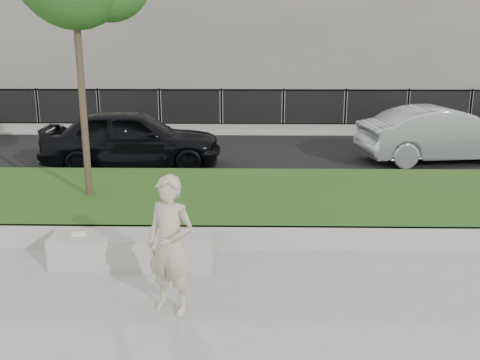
{
  "coord_description": "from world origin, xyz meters",
  "views": [
    {
      "loc": [
        0.44,
        -7.01,
        3.28
      ],
      "look_at": [
        0.28,
        1.2,
        1.12
      ],
      "focal_mm": 40.0,
      "sensor_mm": 36.0,
      "label": 1
    }
  ],
  "objects_px": {
    "car_silver": "(444,135)",
    "book": "(79,234)",
    "car_dark": "(132,138)",
    "man": "(170,245)",
    "stone_bench": "(133,250)"
  },
  "relations": [
    {
      "from": "car_silver",
      "to": "book",
      "type": "bearing_deg",
      "value": 123.56
    },
    {
      "from": "car_silver",
      "to": "car_dark",
      "type": "bearing_deg",
      "value": 87.44
    },
    {
      "from": "book",
      "to": "car_silver",
      "type": "distance_m",
      "value": 10.52
    },
    {
      "from": "car_dark",
      "to": "man",
      "type": "bearing_deg",
      "value": -168.9
    },
    {
      "from": "stone_bench",
      "to": "man",
      "type": "xyz_separation_m",
      "value": [
        0.78,
        -1.36,
        0.62
      ]
    },
    {
      "from": "man",
      "to": "car_dark",
      "type": "xyz_separation_m",
      "value": [
        -2.09,
        7.53,
        -0.05
      ]
    },
    {
      "from": "book",
      "to": "stone_bench",
      "type": "bearing_deg",
      "value": -14.19
    },
    {
      "from": "man",
      "to": "book",
      "type": "height_order",
      "value": "man"
    },
    {
      "from": "book",
      "to": "car_silver",
      "type": "bearing_deg",
      "value": 26.96
    },
    {
      "from": "book",
      "to": "man",
      "type": "bearing_deg",
      "value": -55.77
    },
    {
      "from": "book",
      "to": "car_dark",
      "type": "height_order",
      "value": "car_dark"
    },
    {
      "from": "book",
      "to": "car_silver",
      "type": "xyz_separation_m",
      "value": [
        7.8,
        7.06,
        0.29
      ]
    },
    {
      "from": "book",
      "to": "car_dark",
      "type": "relative_size",
      "value": 0.05
    },
    {
      "from": "book",
      "to": "car_silver",
      "type": "height_order",
      "value": "car_silver"
    },
    {
      "from": "stone_bench",
      "to": "book",
      "type": "bearing_deg",
      "value": -178.99
    }
  ]
}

